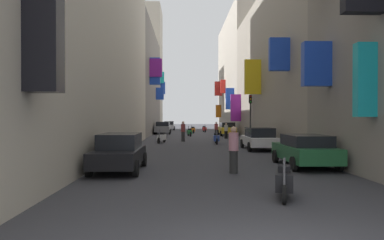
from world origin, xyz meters
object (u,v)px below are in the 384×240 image
Objects in this scene: scooter_orange at (193,130)px; scooter_red at (204,129)px; pedestrian_crossing at (234,150)px; parked_car_silver at (169,125)px; pedestrian_near_right at (216,129)px; parked_car_white at (259,138)px; scooter_blue at (216,138)px; pedestrian_near_left at (226,131)px; parked_car_green at (305,150)px; scooter_black at (284,181)px; parked_car_yellow at (227,129)px; pedestrian_mid_street at (183,131)px; parked_car_black at (120,152)px; parked_car_grey at (163,128)px; scooter_green at (189,132)px; traffic_light_near_corner at (250,109)px; scooter_white at (162,137)px.

scooter_orange is 3.50m from scooter_red.
parked_car_silver is at bearing 95.33° from pedestrian_crossing.
pedestrian_crossing reaches higher than pedestrian_near_right.
parked_car_white is 2.40× the size of scooter_blue.
scooter_blue is 7.13m from pedestrian_near_left.
scooter_black is (-2.57, -5.91, -0.28)m from parked_car_green.
pedestrian_mid_street reaches higher than parked_car_yellow.
parked_car_silver is 30.69m from scooter_blue.
pedestrian_near_left is (-1.00, 20.10, 0.02)m from parked_car_green.
parked_car_black is at bearing -129.81° from parked_car_white.
parked_car_yellow reaches higher than scooter_black.
pedestrian_near_right is (0.94, 10.21, 0.34)m from scooter_blue.
parked_car_silver is 44.39m from parked_car_black.
pedestrian_near_right reaches higher than parked_car_grey.
parked_car_white is at bearing -65.36° from scooter_blue.
scooter_black is 1.01× the size of scooter_blue.
scooter_green is at bearing 85.33° from pedestrian_mid_street.
parked_car_green is 2.41× the size of pedestrian_mid_street.
scooter_orange is at bearing 107.46° from traffic_light_near_corner.
parked_car_black is 2.76× the size of pedestrian_near_left.
parked_car_black is 4.52m from pedestrian_crossing.
parked_car_black is 2.33× the size of scooter_red.
traffic_light_near_corner reaches higher than parked_car_grey.
scooter_blue is 0.99× the size of pedestrian_crossing.
traffic_light_near_corner is (0.77, 16.72, 2.06)m from parked_car_green.
pedestrian_mid_street reaches higher than parked_car_grey.
parked_car_white is 2.63× the size of pedestrian_near_right.
traffic_light_near_corner reaches higher than parked_car_white.
scooter_red is at bearing 94.25° from parked_car_white.
parked_car_grey is 15.32m from scooter_white.
pedestrian_near_left reaches higher than parked_car_white.
parked_car_white is 2.33× the size of scooter_red.
scooter_white is at bearing 87.11° from parked_car_black.
parked_car_grey is 22.95m from parked_car_white.
scooter_black is at bearing -113.46° from parked_car_green.
scooter_red is at bearing -58.57° from parked_car_silver.
traffic_light_near_corner is at bearing 77.49° from pedestrian_crossing.
pedestrian_mid_street is 6.33m from traffic_light_near_corner.
pedestrian_mid_street reaches higher than scooter_white.
scooter_green is at bearing -58.09° from parked_car_grey.
pedestrian_near_left is (1.26, -14.76, 0.30)m from scooter_red.
parked_car_silver is 20.92m from pedestrian_near_right.
scooter_green is 1.09× the size of pedestrian_near_right.
scooter_red is at bearing 89.58° from scooter_black.
pedestrian_crossing is 25.07m from pedestrian_near_right.
pedestrian_near_right is at bearing 86.25° from pedestrian_crossing.
pedestrian_near_left is at bearing 117.67° from traffic_light_near_corner.
pedestrian_near_left is at bearing 43.73° from pedestrian_mid_street.
traffic_light_near_corner reaches higher than scooter_white.
scooter_green is at bearing 76.32° from scooter_white.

